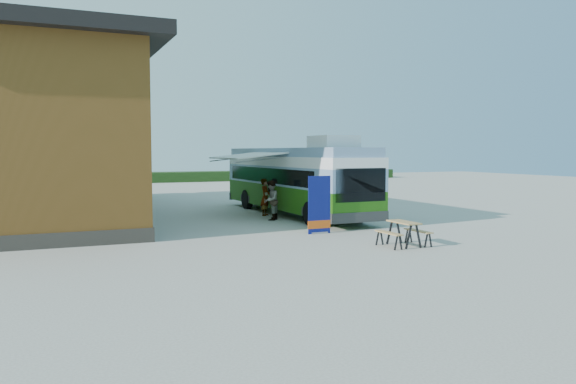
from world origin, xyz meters
name	(u,v)px	position (x,y,z in m)	size (l,w,h in m)	color
ground	(321,231)	(0.00, 0.00, 0.00)	(100.00, 100.00, 0.00)	#BCB7AD
barn	(29,142)	(-10.50, 10.00, 3.59)	(9.60, 21.20, 7.50)	brown
hedge	(227,176)	(8.00, 38.00, 0.50)	(40.00, 3.00, 1.00)	#264419
bus	(295,178)	(1.46, 5.73, 1.81)	(2.87, 12.40, 3.80)	#326B11
awning	(253,159)	(-0.65, 5.99, 2.76)	(2.93, 4.66, 0.54)	white
banner	(319,210)	(-0.35, -0.51, 0.90)	(0.96, 0.19, 2.20)	navy
picnic_table	(404,228)	(0.93, -4.16, 0.61)	(1.45, 1.29, 0.82)	tan
person_a	(265,197)	(-0.06, 5.91, 0.90)	(0.66, 0.43, 1.80)	#999999
person_b	(271,200)	(-0.49, 4.09, 0.90)	(0.88, 0.69, 1.81)	#999999
slurry_tanker	(122,180)	(-5.14, 19.48, 1.20)	(2.70, 5.47, 2.08)	#198E2D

